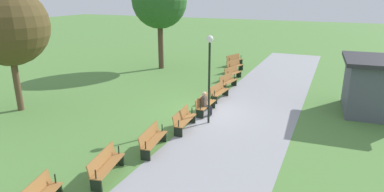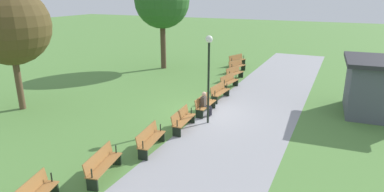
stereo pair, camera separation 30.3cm
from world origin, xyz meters
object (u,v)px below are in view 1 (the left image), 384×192
object	(u,v)px
bench_2	(233,73)
bench_8	(106,165)
bench_6	(184,119)
bench_3	(228,81)
kiosk	(375,86)
bench_0	(234,60)
bench_5	(205,104)
person_seated	(206,103)
bench_7	(152,139)
bench_1	(235,66)
tree_0	(159,1)
tree_1	(7,26)
lamp_post	(209,64)
bench_4	(219,91)

from	to	relation	value
bench_2	bench_8	distance (m)	14.10
bench_6	bench_8	size ratio (longest dim) A/B	0.98
bench_3	kiosk	size ratio (longest dim) A/B	0.46
bench_0	bench_3	size ratio (longest dim) A/B	1.00
bench_5	bench_6	size ratio (longest dim) A/B	0.98
bench_2	kiosk	size ratio (longest dim) A/B	0.46
bench_6	person_seated	distance (m)	2.10
bench_6	bench_7	xyz separation A→B (m)	(2.35, -0.24, 0.00)
bench_8	bench_3	bearing A→B (deg)	166.57
bench_1	bench_5	bearing A→B (deg)	23.00
tree_0	bench_8	bearing A→B (deg)	22.56
bench_5	tree_1	distance (m)	10.35
bench_5	bench_3	bearing A→B (deg)	-176.18
bench_2	person_seated	bearing A→B (deg)	18.13
bench_1	bench_3	bearing A→B (deg)	26.83
bench_7	lamp_post	size ratio (longest dim) A/B	0.45
bench_3	bench_2	bearing A→B (deg)	-162.76
bench_6	tree_0	size ratio (longest dim) A/B	0.25
bench_8	person_seated	distance (m)	6.82
bench_8	bench_6	bearing A→B (deg)	160.84
bench_7	person_seated	world-z (taller)	person_seated
bench_1	kiosk	distance (m)	10.82
bench_2	lamp_post	world-z (taller)	lamp_post
bench_0	bench_3	world-z (taller)	same
bench_8	tree_0	world-z (taller)	tree_0
bench_1	person_seated	xyz separation A→B (m)	(9.64, 1.40, 0.16)
tree_0	kiosk	xyz separation A→B (m)	(4.73, 14.82, -3.81)
bench_3	kiosk	world-z (taller)	kiosk
bench_0	kiosk	world-z (taller)	kiosk
person_seated	tree_1	xyz separation A→B (m)	(3.19, -9.11, 3.68)
bench_0	tree_0	size ratio (longest dim) A/B	0.25
bench_0	person_seated	xyz separation A→B (m)	(11.90, 2.10, 0.16)
bench_4	kiosk	distance (m)	7.99
bench_2	bench_1	bearing A→B (deg)	-155.10
bench_0	person_seated	distance (m)	12.08
bench_0	tree_0	xyz separation A→B (m)	(3.41, -5.09, 4.76)
bench_1	bench_4	xyz separation A→B (m)	(6.99, 1.18, 0.00)
bench_7	bench_8	distance (m)	2.37
kiosk	tree_0	bearing A→B (deg)	-111.10
bench_1	bench_5	size ratio (longest dim) A/B	1.03
bench_3	bench_7	distance (m)	9.44
bench_5	person_seated	world-z (taller)	person_seated
bench_4	tree_1	bearing A→B (deg)	-52.86
person_seated	bench_6	bearing A→B (deg)	-6.09
bench_6	tree_0	world-z (taller)	tree_0
bench_6	bench_7	size ratio (longest dim) A/B	0.99
person_seated	tree_1	size ratio (longest dim) A/B	0.19
bench_2	bench_8	bearing A→B (deg)	11.52
bench_1	bench_6	world-z (taller)	same
bench_2	bench_7	distance (m)	11.78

